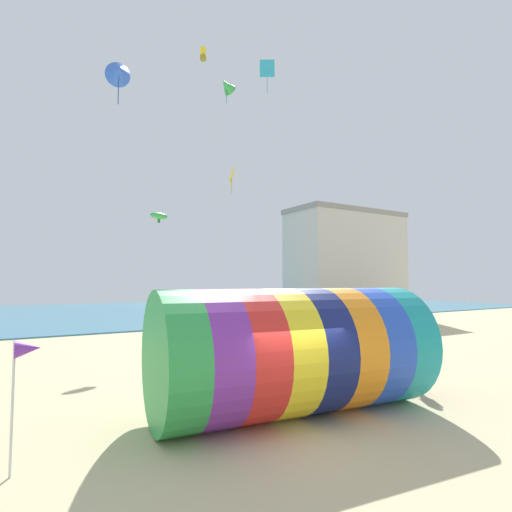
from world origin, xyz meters
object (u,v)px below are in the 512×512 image
object	(u,v)px
kite_yellow_diamond	(232,176)
kite_yellow_box	(203,54)
kite_handler	(414,363)
kite_cyan_diamond	(267,69)
kite_green_parafoil	(159,216)
beach_flag	(26,354)
giant_inflatable_tube	(294,350)
kite_green_delta	(227,86)
kite_blue_delta	(119,71)

from	to	relation	value
kite_yellow_diamond	kite_yellow_box	xyz separation A→B (m)	(-2.04, 0.03, 7.49)
kite_handler	kite_cyan_diamond	bearing A→B (deg)	76.73
kite_green_parafoil	beach_flag	xyz separation A→B (m)	(-6.69, -13.29, -5.16)
kite_yellow_diamond	beach_flag	distance (m)	19.33
giant_inflatable_tube	kite_green_parafoil	world-z (taller)	kite_green_parafoil
kite_green_delta	beach_flag	size ratio (longest dim) A/B	0.68
giant_inflatable_tube	kite_yellow_box	bearing A→B (deg)	77.83
kite_green_delta	kite_cyan_diamond	size ratio (longest dim) A/B	0.67
kite_green_delta	kite_yellow_diamond	world-z (taller)	kite_green_delta
kite_yellow_box	kite_yellow_diamond	bearing A→B (deg)	-0.71
kite_green_delta	kite_yellow_diamond	size ratio (longest dim) A/B	1.11
kite_green_delta	kite_blue_delta	bearing A→B (deg)	-135.22
kite_handler	kite_blue_delta	distance (m)	14.47
kite_blue_delta	kite_yellow_box	xyz separation A→B (m)	(6.68, 8.04, 6.74)
giant_inflatable_tube	kite_handler	size ratio (longest dim) A/B	4.60
kite_yellow_diamond	kite_green_parafoil	bearing A→B (deg)	-179.39
kite_green_parafoil	kite_cyan_diamond	bearing A→B (deg)	8.30
kite_cyan_diamond	beach_flag	bearing A→B (deg)	-135.70
kite_green_parafoil	kite_handler	bearing A→B (deg)	-70.34
kite_handler	beach_flag	xyz separation A→B (m)	(-11.43, -0.02, 1.36)
kite_green_delta	kite_yellow_box	size ratio (longest dim) A/B	2.00
kite_handler	kite_green_delta	xyz separation A→B (m)	(-0.18, 13.80, 15.62)
kite_blue_delta	kite_green_delta	world-z (taller)	kite_green_delta
kite_handler	kite_cyan_diamond	size ratio (longest dim) A/B	0.68
kite_green_delta	kite_yellow_diamond	distance (m)	6.16
kite_green_delta	kite_yellow_box	world-z (taller)	kite_yellow_box
kite_green_delta	kite_yellow_diamond	bearing A→B (deg)	-72.77
kite_handler	kite_green_delta	world-z (taller)	kite_green_delta
kite_cyan_diamond	kite_yellow_diamond	size ratio (longest dim) A/B	1.66
beach_flag	giant_inflatable_tube	bearing A→B (deg)	1.62
kite_blue_delta	kite_green_parafoil	distance (m)	9.66
kite_handler	kite_green_delta	distance (m)	20.84
kite_green_delta	kite_yellow_box	xyz separation A→B (m)	(-1.89, -0.46, 1.36)
giant_inflatable_tube	beach_flag	xyz separation A→B (m)	(-6.52, -0.18, 0.53)
giant_inflatable_tube	kite_green_parafoil	distance (m)	14.29
giant_inflatable_tube	kite_green_delta	bearing A→B (deg)	70.88
kite_yellow_diamond	kite_green_parafoil	xyz separation A→B (m)	(-4.71, -0.05, -2.97)
kite_green_delta	kite_green_parafoil	xyz separation A→B (m)	(-4.56, -0.54, -9.10)
kite_green_parafoil	kite_yellow_box	bearing A→B (deg)	1.61
kite_cyan_diamond	kite_yellow_box	size ratio (longest dim) A/B	2.99
kite_yellow_diamond	beach_flag	xyz separation A→B (m)	(-11.40, -13.34, -8.12)
kite_blue_delta	beach_flag	size ratio (longest dim) A/B	0.68
kite_green_delta	kite_green_parafoil	size ratio (longest dim) A/B	1.39
kite_cyan_diamond	beach_flag	distance (m)	26.65
kite_yellow_box	kite_blue_delta	bearing A→B (deg)	-129.73
giant_inflatable_tube	beach_flag	world-z (taller)	giant_inflatable_tube
giant_inflatable_tube	kite_blue_delta	xyz separation A→B (m)	(-3.84, 5.14, 9.40)
kite_green_parafoil	kite_green_delta	bearing A→B (deg)	6.72
kite_blue_delta	kite_green_parafoil	size ratio (longest dim) A/B	1.38
kite_cyan_diamond	kite_green_parafoil	distance (m)	14.22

